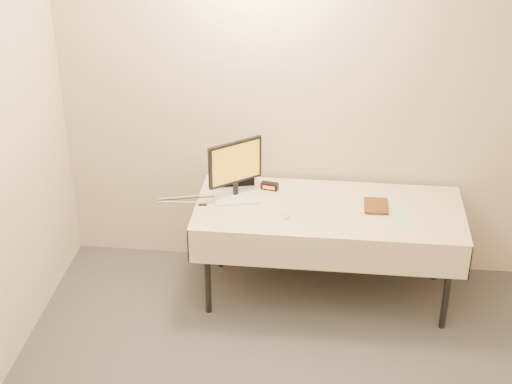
# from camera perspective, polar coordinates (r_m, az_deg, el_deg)

# --- Properties ---
(back_wall) EXTENTS (4.00, 0.10, 2.70)m
(back_wall) POSITION_cam_1_polar(r_m,az_deg,el_deg) (5.61, 5.76, 6.61)
(back_wall) COLOR beige
(back_wall) RESTS_ON ground
(table) EXTENTS (1.86, 0.81, 0.74)m
(table) POSITION_cam_1_polar(r_m,az_deg,el_deg) (5.49, 5.33, -1.70)
(table) COLOR black
(table) RESTS_ON ground
(laptop) EXTENTS (0.38, 0.35, 0.22)m
(laptop) POSITION_cam_1_polar(r_m,az_deg,el_deg) (5.59, -1.47, 0.33)
(laptop) COLOR white
(laptop) RESTS_ON table
(monitor) EXTENTS (0.34, 0.28, 0.43)m
(monitor) POSITION_cam_1_polar(r_m,az_deg,el_deg) (5.46, -1.52, 1.97)
(monitor) COLOR black
(monitor) RESTS_ON table
(book) EXTENTS (0.16, 0.02, 0.22)m
(book) POSITION_cam_1_polar(r_m,az_deg,el_deg) (5.45, 7.94, -0.07)
(book) COLOR brown
(book) RESTS_ON table
(alarm_clock) EXTENTS (0.13, 0.07, 0.05)m
(alarm_clock) POSITION_cam_1_polar(r_m,az_deg,el_deg) (5.66, 1.00, 0.44)
(alarm_clock) COLOR black
(alarm_clock) RESTS_ON table
(clicker) EXTENTS (0.06, 0.10, 0.02)m
(clicker) POSITION_cam_1_polar(r_m,az_deg,el_deg) (5.33, 2.17, -1.69)
(clicker) COLOR silver
(clicker) RESTS_ON table
(paper_form) EXTENTS (0.20, 0.34, 0.00)m
(paper_form) POSITION_cam_1_polar(r_m,az_deg,el_deg) (5.41, 10.56, -1.81)
(paper_form) COLOR #B2E1B3
(paper_form) RESTS_ON table
(usb_dongle) EXTENTS (0.06, 0.03, 0.01)m
(usb_dongle) POSITION_cam_1_polar(r_m,az_deg,el_deg) (5.48, -3.90, -0.94)
(usb_dongle) COLOR black
(usb_dongle) RESTS_ON table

